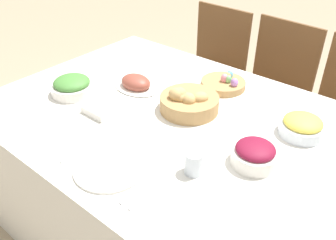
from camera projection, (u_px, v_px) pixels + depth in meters
name	position (u px, v px, depth m)	size (l,w,h in m)	color
ground_plane	(180.00, 237.00, 1.93)	(12.00, 12.00, 0.00)	tan
dining_table	(182.00, 186.00, 1.72)	(1.76, 1.18, 0.76)	silver
chair_far_left	(210.00, 73.00, 2.50)	(0.44, 0.44, 0.93)	brown
chair_far_center	(269.00, 93.00, 2.25)	(0.46, 0.46, 0.93)	brown
bread_basket	(189.00, 102.00, 1.55)	(0.26, 0.26, 0.12)	#AD8451
egg_basket	(224.00, 83.00, 1.74)	(0.22, 0.22, 0.08)	#AD8451
ham_platter	(136.00, 83.00, 1.74)	(0.24, 0.17, 0.07)	silver
beet_salad_bowl	(255.00, 154.00, 1.25)	(0.17, 0.17, 0.09)	silver
pineapple_bowl	(302.00, 126.00, 1.40)	(0.18, 0.18, 0.08)	silver
green_salad_bowl	(72.00, 86.00, 1.68)	(0.20, 0.20, 0.09)	silver
dinner_plate	(110.00, 168.00, 1.25)	(0.26, 0.26, 0.01)	silver
fork	(82.00, 151.00, 1.33)	(0.02, 0.19, 0.00)	#B7B7BC
knife	(142.00, 188.00, 1.17)	(0.02, 0.19, 0.00)	#B7B7BC
spoon	(149.00, 192.00, 1.15)	(0.02, 0.19, 0.00)	#B7B7BC
drinking_cup	(194.00, 163.00, 1.21)	(0.07, 0.07, 0.08)	silver
butter_dish	(98.00, 111.00, 1.54)	(0.14, 0.08, 0.03)	silver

